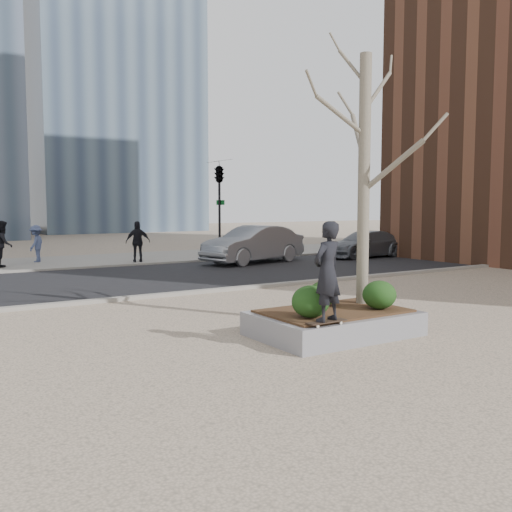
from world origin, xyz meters
TOP-DOWN VIEW (x-y plane):
  - ground at (0.00, 0.00)m, footprint 120.00×120.00m
  - street at (0.00, 10.00)m, footprint 60.00×8.00m
  - far_sidewalk at (0.00, 17.00)m, footprint 60.00×6.00m
  - planter at (1.00, 0.00)m, footprint 3.00×2.00m
  - planter_mulch at (1.00, 0.00)m, footprint 2.70×1.70m
  - sycamore_tree at (2.00, 0.30)m, footprint 2.80×2.80m
  - shrub_left at (0.17, -0.35)m, footprint 0.68×0.68m
  - shrub_middle at (1.11, 0.46)m, footprint 0.58×0.58m
  - shrub_right at (1.81, -0.39)m, footprint 0.65×0.65m
  - skateboard at (0.11, -0.88)m, footprint 0.79×0.22m
  - skateboarder at (0.11, -0.88)m, footprint 0.71×0.55m
  - car_silver at (6.89, 12.31)m, footprint 5.06×2.74m
  - car_third at (12.65, 11.64)m, footprint 4.31×1.77m
  - pedestrian_a at (-2.47, 16.12)m, footprint 0.86×1.02m
  - pedestrian_b at (-0.93, 17.54)m, footprint 1.06×1.19m
  - pedestrian_c at (2.79, 15.16)m, footprint 1.12×0.72m
  - traffic_light_far at (6.50, 14.60)m, footprint 0.60×2.48m

SIDE VIEW (x-z plane):
  - ground at x=0.00m, z-range 0.00..0.00m
  - street at x=0.00m, z-range 0.00..0.02m
  - far_sidewalk at x=0.00m, z-range 0.00..0.02m
  - planter at x=1.00m, z-range 0.00..0.45m
  - planter_mulch at x=1.00m, z-range 0.45..0.49m
  - skateboard at x=0.11m, z-range 0.45..0.53m
  - car_third at x=12.65m, z-range 0.02..1.27m
  - shrub_middle at x=1.11m, z-range 0.49..0.98m
  - shrub_right at x=1.81m, z-range 0.49..1.04m
  - shrub_left at x=0.17m, z-range 0.49..1.07m
  - car_silver at x=6.89m, z-range 0.02..1.60m
  - pedestrian_b at x=-0.93m, z-range 0.02..1.62m
  - pedestrian_c at x=2.79m, z-range 0.02..1.79m
  - pedestrian_a at x=-2.47m, z-range 0.02..1.87m
  - skateboarder at x=0.11m, z-range 0.52..2.23m
  - traffic_light_far at x=6.50m, z-range 0.00..4.50m
  - sycamore_tree at x=2.00m, z-range 0.49..7.09m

